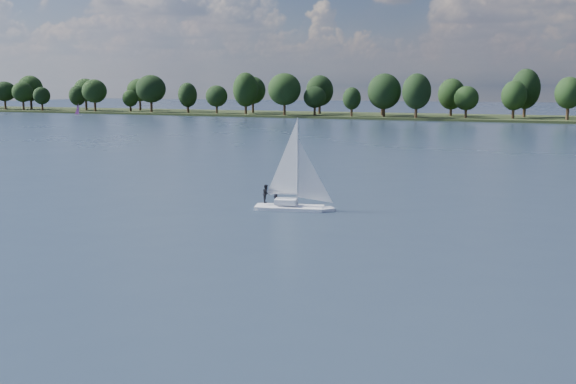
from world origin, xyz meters
name	(u,v)px	position (x,y,z in m)	size (l,w,h in m)	color
ground	(388,148)	(0.00, 100.00, 0.00)	(700.00, 700.00, 0.00)	#233342
far_shore	(470,119)	(0.00, 212.00, 0.00)	(660.00, 40.00, 1.50)	black
sailboat	(290,183)	(6.38, 39.81, 2.40)	(6.77, 3.25, 8.59)	white
dinghy_pink	(79,113)	(-136.80, 178.02, 1.10)	(3.13, 2.05, 4.66)	silver
treeline	(458,95)	(-4.00, 207.96, 8.06)	(562.46, 74.22, 17.58)	black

